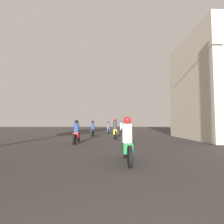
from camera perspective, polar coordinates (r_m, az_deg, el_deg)
name	(u,v)px	position (r m, az deg, el deg)	size (l,w,h in m)	color
motorcycle_green	(127,143)	(5.76, 4.98, -10.21)	(0.60, 2.01, 1.47)	black
motorcycle_red	(77,134)	(11.19, -11.50, -6.97)	(0.60, 2.08, 1.46)	black
motorcycle_yellow	(115,130)	(14.47, 1.02, -6.01)	(0.60, 2.05, 1.65)	black
motorcycle_black	(93,130)	(17.28, -6.30, -5.77)	(0.60, 1.94, 1.52)	black
motorcycle_blue	(108,129)	(21.13, -1.23, -5.42)	(0.60, 2.00, 1.50)	black
motorcycle_white	(121,127)	(25.41, 3.04, -5.07)	(0.60, 1.86, 1.57)	black
building_right_near	(215,88)	(16.34, 30.62, 6.79)	(4.71, 7.26, 8.15)	beige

